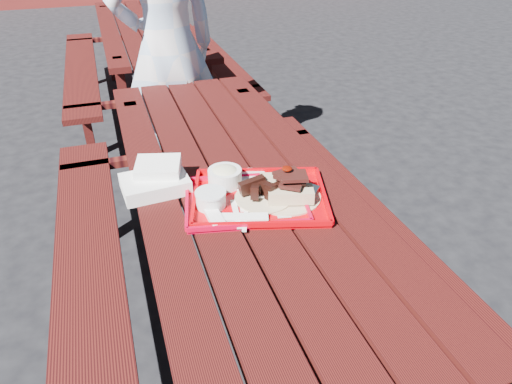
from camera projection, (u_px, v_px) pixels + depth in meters
ground at (245, 331)px, 2.02m from camera, size 60.00×60.00×0.00m
picnic_table_near at (243, 230)px, 1.72m from camera, size 1.41×2.40×0.75m
picnic_table_far at (148, 47)px, 3.97m from camera, size 1.41×2.40×0.75m
near_tray at (259, 189)px, 1.55m from camera, size 0.52×0.46×0.14m
far_tray at (243, 200)px, 1.52m from camera, size 0.45×0.38×0.07m
white_cloth at (156, 179)px, 1.59m from camera, size 0.24×0.20×0.09m
person at (168, 50)px, 2.61m from camera, size 0.76×0.62×1.80m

